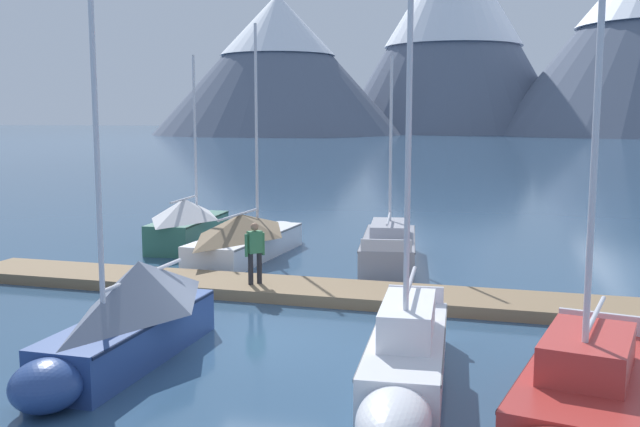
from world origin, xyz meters
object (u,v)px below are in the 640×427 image
at_px(sailboat_second_berth, 190,223).
at_px(sailboat_far_berth, 389,245).
at_px(sailboat_mid_dock_port, 248,235).
at_px(person_on_dock, 255,249).
at_px(sailboat_outer_slip, 405,359).
at_px(sailboat_mid_dock_starboard, 128,316).
at_px(sailboat_end_of_dock, 583,396).

distance_m(sailboat_second_berth, sailboat_far_berth, 7.86).
height_order(sailboat_mid_dock_port, person_on_dock, sailboat_mid_dock_port).
height_order(sailboat_far_berth, sailboat_outer_slip, sailboat_outer_slip).
bearing_deg(person_on_dock, sailboat_second_berth, 124.79).
xyz_separation_m(sailboat_mid_dock_port, sailboat_outer_slip, (6.61, -11.32, -0.16)).
height_order(sailboat_mid_dock_starboard, sailboat_end_of_dock, sailboat_mid_dock_starboard).
relative_size(sailboat_far_berth, sailboat_end_of_dock, 0.85).
height_order(sailboat_mid_dock_starboard, sailboat_outer_slip, sailboat_outer_slip).
bearing_deg(sailboat_outer_slip, sailboat_far_berth, 98.49).
bearing_deg(sailboat_second_berth, person_on_dock, -55.21).
relative_size(sailboat_outer_slip, sailboat_end_of_dock, 1.06).
bearing_deg(sailboat_end_of_dock, sailboat_outer_slip, 159.58).
relative_size(sailboat_mid_dock_port, sailboat_end_of_dock, 1.00).
xyz_separation_m(sailboat_second_berth, sailboat_end_of_dock, (12.27, -14.02, -0.30)).
height_order(sailboat_second_berth, sailboat_end_of_dock, sailboat_end_of_dock).
relative_size(sailboat_mid_dock_starboard, sailboat_far_berth, 1.21).
relative_size(sailboat_second_berth, person_on_dock, 4.21).
xyz_separation_m(sailboat_mid_dock_starboard, sailboat_outer_slip, (5.50, -0.40, -0.34)).
distance_m(sailboat_second_berth, person_on_dock, 8.24).
height_order(sailboat_mid_dock_starboard, person_on_dock, sailboat_mid_dock_starboard).
height_order(sailboat_second_berth, sailboat_outer_slip, sailboat_outer_slip).
distance_m(sailboat_second_berth, sailboat_mid_dock_port, 3.26).
bearing_deg(sailboat_second_berth, sailboat_mid_dock_starboard, -72.64).
relative_size(sailboat_mid_dock_port, sailboat_mid_dock_starboard, 0.98).
bearing_deg(sailboat_far_berth, sailboat_mid_dock_starboard, -108.88).
height_order(sailboat_second_berth, person_on_dock, sailboat_second_berth).
relative_size(sailboat_second_berth, sailboat_far_berth, 1.05).
distance_m(sailboat_mid_dock_port, person_on_dock, 5.48).
xyz_separation_m(sailboat_end_of_dock, person_on_dock, (-7.57, 7.26, 0.68)).
xyz_separation_m(sailboat_second_berth, sailboat_outer_slip, (9.43, -12.96, -0.29)).
distance_m(sailboat_mid_dock_starboard, person_on_dock, 5.86).
height_order(sailboat_mid_dock_port, sailboat_mid_dock_starboard, sailboat_mid_dock_starboard).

